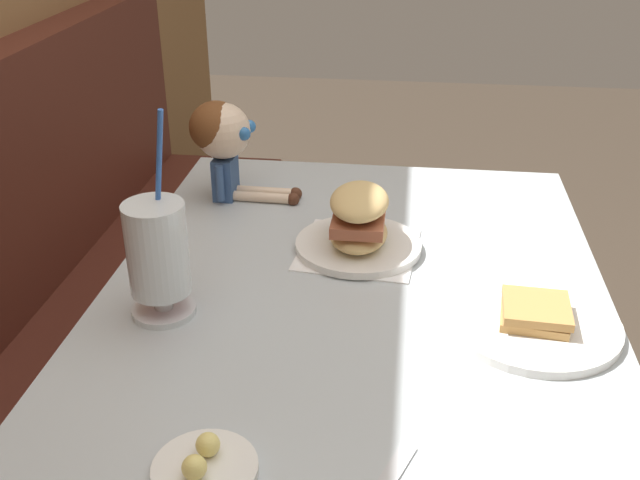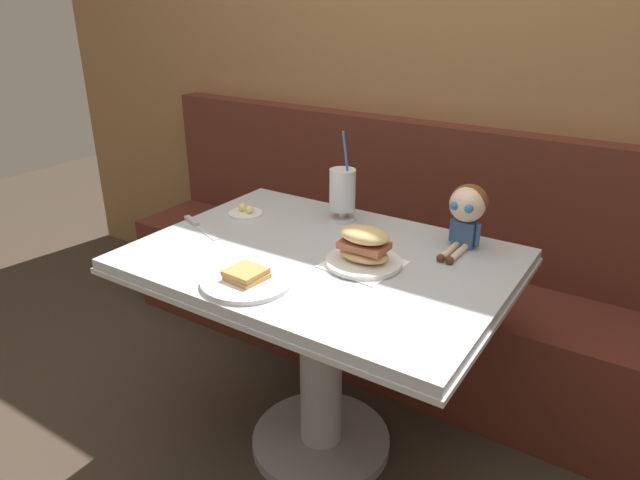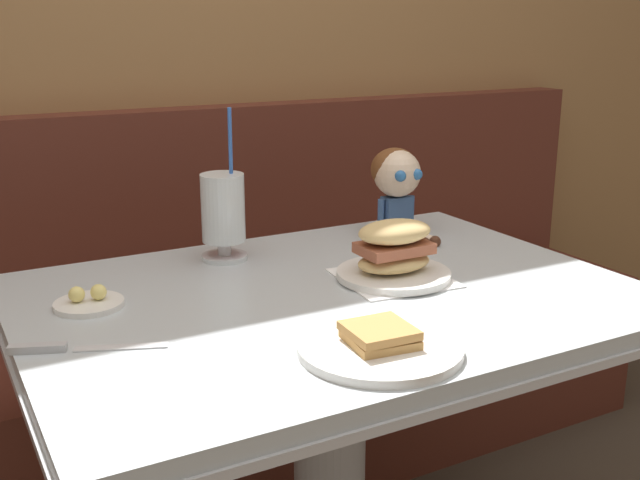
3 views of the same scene
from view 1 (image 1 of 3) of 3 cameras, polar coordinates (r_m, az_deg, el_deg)
The scene contains 7 objects.
booth_bench at distance 1.60m, azimuth -21.70°, elevation -15.06°, with size 2.60×0.48×1.00m.
diner_table at distance 1.29m, azimuth 2.46°, elevation -11.53°, with size 1.11×0.81×0.74m.
toast_plate at distance 1.13m, azimuth 16.14°, elevation -6.01°, with size 0.25×0.25×0.04m.
milkshake_glass at distance 1.10m, azimuth -12.38°, elevation -1.01°, with size 0.10×0.10×0.32m.
sandwich_plate at distance 1.28m, azimuth 3.00°, elevation 1.05°, with size 0.22×0.22×0.12m.
butter_saucer at distance 0.87m, azimuth -8.91°, elevation -16.78°, with size 0.12×0.12×0.04m.
seated_doll at distance 1.47m, azimuth -7.48°, elevation 7.92°, with size 0.12×0.22×0.20m.
Camera 1 is at (-1.00, 0.11, 1.35)m, focal length 41.59 mm.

